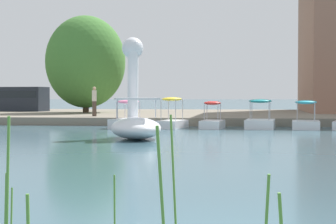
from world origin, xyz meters
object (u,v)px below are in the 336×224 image
object	(u,v)px
swan_boat	(135,114)
pedal_boat_pink	(128,120)
person_on_path	(94,101)
parked_van	(19,98)
pedal_boat_cyan	(306,121)
tree_willow_near_path	(86,62)
pedal_boat_red	(212,121)
pedal_boat_yellow	(172,119)
pedal_boat_teal	(260,120)

from	to	relation	value
swan_boat	pedal_boat_pink	bearing A→B (deg)	102.30
person_on_path	parked_van	xyz separation A→B (m)	(-8.75, 10.19, 0.11)
pedal_boat_cyan	tree_willow_near_path	world-z (taller)	tree_willow_near_path
pedal_boat_red	pedal_boat_pink	distance (m)	4.51
pedal_boat_yellow	parked_van	size ratio (longest dim) A/B	0.48
swan_boat	pedal_boat_pink	size ratio (longest dim) A/B	1.65
swan_boat	pedal_boat_yellow	bearing A→B (deg)	83.74
pedal_boat_cyan	pedal_boat_yellow	xyz separation A→B (m)	(-7.01, 0.10, 0.08)
pedal_boat_pink	person_on_path	xyz separation A→B (m)	(-2.82, 3.95, 0.98)
pedal_boat_cyan	pedal_boat_red	size ratio (longest dim) A/B	1.07
pedal_boat_cyan	pedal_boat_red	bearing A→B (deg)	-179.01
pedal_boat_cyan	pedal_boat_red	world-z (taller)	pedal_boat_cyan
pedal_boat_cyan	swan_boat	bearing A→B (deg)	-137.58
pedal_boat_red	person_on_path	size ratio (longest dim) A/B	1.17
pedal_boat_cyan	pedal_boat_teal	bearing A→B (deg)	176.17
person_on_path	pedal_boat_yellow	bearing A→B (deg)	-36.69
pedal_boat_red	tree_willow_near_path	bearing A→B (deg)	131.09
parked_van	pedal_boat_pink	bearing A→B (deg)	-50.73
pedal_boat_pink	swan_boat	bearing A→B (deg)	-77.70
tree_willow_near_path	pedal_boat_yellow	bearing A→B (deg)	-55.44
tree_willow_near_path	parked_van	size ratio (longest dim) A/B	1.49
pedal_boat_teal	person_on_path	bearing A→B (deg)	158.93
tree_willow_near_path	pedal_boat_pink	bearing A→B (deg)	-64.85
swan_boat	parked_van	world-z (taller)	swan_boat
pedal_boat_teal	parked_van	world-z (taller)	parked_van
pedal_boat_teal	pedal_boat_pink	distance (m)	7.02
swan_boat	pedal_boat_red	distance (m)	7.66
swan_boat	person_on_path	distance (m)	11.91
swan_boat	pedal_boat_pink	xyz separation A→B (m)	(-1.55, 7.12, -0.55)
swan_boat	pedal_boat_pink	world-z (taller)	swan_boat
pedal_boat_yellow	pedal_boat_pink	size ratio (longest dim) A/B	0.92
person_on_path	pedal_boat_pink	bearing A→B (deg)	-54.53
pedal_boat_cyan	pedal_boat_teal	xyz separation A→B (m)	(-2.34, 0.16, 0.03)
swan_boat	tree_willow_near_path	bearing A→B (deg)	110.35
tree_willow_near_path	person_on_path	size ratio (longest dim) A/B	3.98
pedal_boat_cyan	tree_willow_near_path	distance (m)	18.63
pedal_boat_teal	tree_willow_near_path	size ratio (longest dim) A/B	0.34
pedal_boat_cyan	pedal_boat_teal	distance (m)	2.34
pedal_boat_teal	pedal_boat_yellow	xyz separation A→B (m)	(-4.67, -0.06, 0.05)
swan_boat	pedal_boat_yellow	xyz separation A→B (m)	(0.79, 7.23, -0.49)
pedal_boat_yellow	pedal_boat_red	bearing A→B (deg)	-4.83
swan_boat	person_on_path	world-z (taller)	swan_boat
person_on_path	pedal_boat_red	bearing A→B (deg)	-28.81
swan_boat	pedal_boat_red	xyz separation A→B (m)	(2.95, 7.04, -0.60)
pedal_boat_pink	parked_van	size ratio (longest dim) A/B	0.52
tree_willow_near_path	pedal_boat_cyan	bearing A→B (deg)	-37.18
swan_boat	pedal_boat_red	world-z (taller)	swan_boat
pedal_boat_cyan	pedal_boat_yellow	size ratio (longest dim) A/B	0.97
pedal_boat_red	pedal_boat_yellow	xyz separation A→B (m)	(-2.16, 0.18, 0.11)
swan_boat	pedal_boat_cyan	bearing A→B (deg)	42.42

